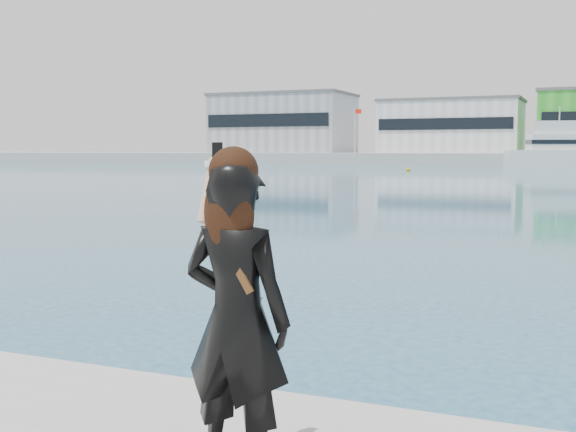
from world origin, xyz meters
name	(u,v)px	position (x,y,z in m)	size (l,w,h in m)	color
warehouse_grey_left	(283,123)	(-55.00, 127.98, 7.76)	(26.52, 16.36, 11.50)	gray
warehouse_white	(452,126)	(-22.00, 127.98, 6.76)	(24.48, 15.35, 9.50)	silver
flagpole_left	(355,127)	(-37.91, 121.00, 6.54)	(1.28, 0.16, 8.00)	silver
motor_yacht	(569,150)	(-1.58, 110.16, 2.49)	(19.68, 10.49, 8.85)	silver
buoy_far	(408,171)	(-18.97, 82.77, 0.00)	(0.50, 0.50, 0.50)	gold
woman	(236,310)	(0.10, -0.34, 1.70)	(0.64, 0.44, 1.79)	black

